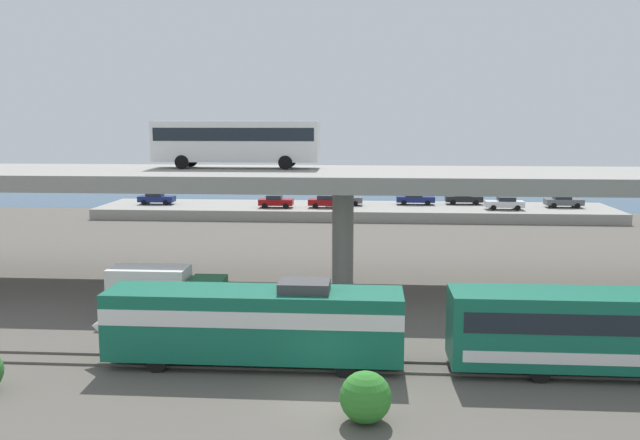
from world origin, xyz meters
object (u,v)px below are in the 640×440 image
transit_bus_on_overpass (236,140)px  parked_car_2 (505,203)px  parked_car_1 (463,198)px  parked_car_7 (276,201)px  parked_car_5 (344,199)px  parked_car_3 (415,198)px  parked_car_6 (563,201)px  parked_car_4 (327,201)px  train_locomotive (240,320)px  parked_car_0 (156,198)px  service_truck_west (164,291)px

transit_bus_on_overpass → parked_car_2: size_ratio=2.71×
parked_car_1 → parked_car_7: size_ratio=1.11×
parked_car_2 → parked_car_5: bearing=-8.2°
parked_car_1 → parked_car_5: same height
parked_car_3 → parked_car_6: size_ratio=1.06×
transit_bus_on_overpass → parked_car_4: bearing=-98.6°
parked_car_6 → parked_car_7: (-34.21, -2.60, -0.00)m
parked_car_3 → parked_car_7: bearing=-166.1°
train_locomotive → parked_car_2: bearing=-114.0°
parked_car_4 → parked_car_6: 28.14m
parked_car_3 → parked_car_5: 8.84m
parked_car_3 → parked_car_7: 17.25m
parked_car_3 → parked_car_4: size_ratio=1.01×
transit_bus_on_overpass → parked_car_0: (-16.63, 32.98, -8.24)m
transit_bus_on_overpass → parked_car_5: size_ratio=2.68×
parked_car_1 → parked_car_5: (-14.75, -2.00, 0.00)m
train_locomotive → transit_bus_on_overpass: bearing=-78.8°
parked_car_0 → train_locomotive: bearing=-68.4°
parked_car_5 → train_locomotive: bearing=-93.3°
train_locomotive → parked_car_3: 54.21m
parked_car_3 → service_truck_west: bearing=-111.3°
parked_car_2 → parked_car_5: 19.04m
parked_car_1 → parked_car_2: 6.26m
service_truck_west → parked_car_0: service_truck_west is taller
parked_car_0 → parked_car_5: bearing=1.9°
parked_car_6 → parked_car_3: bearing=174.9°
transit_bus_on_overpass → parked_car_7: 31.98m
parked_car_5 → parked_car_0: bearing=-178.1°
parked_car_1 → parked_car_3: size_ratio=0.97×
parked_car_6 → parked_car_7: 34.30m
parked_car_2 → parked_car_4: same height
transit_bus_on_overpass → parked_car_7: size_ratio=2.96×
parked_car_2 → parked_car_3: same height
parked_car_3 → parked_car_4: 11.26m
train_locomotive → parked_car_0: (-20.19, 50.89, -0.21)m
parked_car_1 → parked_car_6: same height
parked_car_3 → parked_car_5: (-8.75, -1.26, -0.00)m
parked_car_5 → parked_car_3: bearing=8.2°
parked_car_4 → parked_car_1: bearing=15.4°
parked_car_4 → parked_car_7: (-6.16, -0.32, -0.00)m
parked_car_2 → parked_car_7: same height
train_locomotive → parked_car_4: size_ratio=3.26×
parked_car_5 → parked_car_7: 8.50m
train_locomotive → parked_car_0: train_locomotive is taller
transit_bus_on_overpass → parked_car_3: size_ratio=2.58×
parked_car_1 → parked_car_3: same height
parked_car_0 → parked_car_6: 49.39m
parked_car_5 → parked_car_6: bearing=-0.6°
transit_bus_on_overpass → parked_car_4: 32.59m
parked_car_0 → parked_car_2: (42.02, -1.96, 0.00)m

